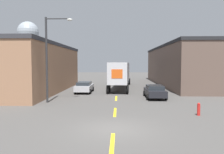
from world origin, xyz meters
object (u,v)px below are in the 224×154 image
object	(u,v)px
semi_truck	(121,73)
street_lamp	(50,53)
parked_car_left_far	(84,87)
parked_car_right_mid	(155,91)
water_tower	(28,33)
fire_hydrant	(199,109)

from	to	relation	value
semi_truck	street_lamp	size ratio (longest dim) A/B	1.83
semi_truck	parked_car_left_far	distance (m)	7.11
parked_car_right_mid	water_tower	xyz separation A→B (m)	(-30.02, 38.95, 11.80)
parked_car_right_mid	parked_car_left_far	xyz separation A→B (m)	(-8.30, 4.19, 0.00)
semi_truck	parked_car_left_far	bearing A→B (deg)	-128.72
semi_truck	fire_hydrant	distance (m)	18.09
water_tower	parked_car_left_far	bearing A→B (deg)	-58.00
semi_truck	water_tower	distance (m)	41.01
parked_car_right_mid	water_tower	world-z (taller)	water_tower
semi_truck	water_tower	xyz separation A→B (m)	(-26.41, 29.66, 10.20)
semi_truck	water_tower	size ratio (longest dim) A/B	0.94
water_tower	street_lamp	xyz separation A→B (m)	(19.62, -41.98, -7.86)
semi_truck	parked_car_left_far	size ratio (longest dim) A/B	3.27
semi_truck	parked_car_right_mid	world-z (taller)	semi_truck
street_lamp	fire_hydrant	size ratio (longest dim) A/B	8.72
street_lamp	fire_hydrant	bearing A→B (deg)	-21.46
parked_car_left_far	water_tower	bearing A→B (deg)	122.00
parked_car_left_far	semi_truck	bearing A→B (deg)	47.40
parked_car_left_far	fire_hydrant	distance (m)	15.76
parked_car_right_mid	parked_car_left_far	bearing A→B (deg)	153.21
street_lamp	parked_car_left_far	bearing A→B (deg)	73.75
semi_truck	street_lamp	xyz separation A→B (m)	(-6.79, -12.31, 2.34)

